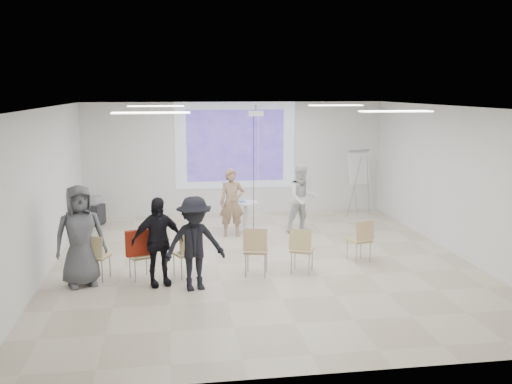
{
  "coord_description": "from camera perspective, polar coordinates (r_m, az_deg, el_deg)",
  "views": [
    {
      "loc": [
        -1.71,
        -10.58,
        3.34
      ],
      "look_at": [
        0.0,
        0.8,
        1.25
      ],
      "focal_mm": 40.0,
      "sensor_mm": 36.0,
      "label": 1
    }
  ],
  "objects": [
    {
      "name": "pedestal_table",
      "position": [
        13.52,
        -1.02,
        -2.26
      ],
      "size": [
        0.71,
        0.71,
        0.72
      ],
      "rotation": [
        0.0,
        0.0,
        0.25
      ],
      "color": "silver",
      "rests_on": "floor"
    },
    {
      "name": "flipchart_easel",
      "position": [
        15.2,
        10.27,
        2.42
      ],
      "size": [
        0.73,
        0.58,
        1.77
      ],
      "rotation": [
        0.0,
        0.0,
        0.33
      ],
      "color": "gray",
      "rests_on": "floor"
    },
    {
      "name": "audience_outer",
      "position": [
        10.14,
        -17.22,
        -3.63
      ],
      "size": [
        1.11,
        0.92,
        1.96
      ],
      "primitive_type": "imported",
      "rotation": [
        0.0,
        0.0,
        0.35
      ],
      "color": "#57575C",
      "rests_on": "floor"
    },
    {
      "name": "projection_image",
      "position": [
        15.22,
        -2.06,
        4.66
      ],
      "size": [
        2.6,
        0.01,
        1.9
      ],
      "primitive_type": "cube",
      "color": "#4831A6",
      "rests_on": "wall_back"
    },
    {
      "name": "wall_right",
      "position": [
        12.19,
        19.78,
        1.0
      ],
      "size": [
        0.1,
        9.0,
        3.0
      ],
      "primitive_type": "cube",
      "color": "silver",
      "rests_on": "floor"
    },
    {
      "name": "chair_far_left",
      "position": [
        10.43,
        -15.78,
        -5.97
      ],
      "size": [
        0.5,
        0.52,
        0.83
      ],
      "rotation": [
        0.0,
        0.0,
        -0.34
      ],
      "color": "tan",
      "rests_on": "floor"
    },
    {
      "name": "wall_back",
      "position": [
        15.34,
        -2.08,
        3.39
      ],
      "size": [
        8.0,
        0.1,
        3.0
      ],
      "primitive_type": "cube",
      "color": "silver",
      "rests_on": "floor"
    },
    {
      "name": "wall_left",
      "position": [
        10.99,
        -20.7,
        -0.01
      ],
      "size": [
        0.1,
        9.0,
        3.0
      ],
      "primitive_type": "cube",
      "color": "silver",
      "rests_on": "floor"
    },
    {
      "name": "fluor_panel_ne",
      "position": [
        13.12,
        7.97,
        8.58
      ],
      "size": [
        1.2,
        0.3,
        0.02
      ],
      "primitive_type": "cube",
      "color": "white",
      "rests_on": "ceiling"
    },
    {
      "name": "fluor_panel_nw",
      "position": [
        12.59,
        -9.97,
        8.45
      ],
      "size": [
        1.2,
        0.3,
        0.02
      ],
      "primitive_type": "cube",
      "color": "white",
      "rests_on": "ceiling"
    },
    {
      "name": "floor",
      "position": [
        11.24,
        0.61,
        -7.26
      ],
      "size": [
        8.0,
        9.0,
        0.1
      ],
      "primitive_type": "cube",
      "color": "beige",
      "rests_on": "ground"
    },
    {
      "name": "laptop",
      "position": [
        10.37,
        -7.05,
        -5.9
      ],
      "size": [
        0.38,
        0.34,
        0.02
      ],
      "primitive_type": "imported",
      "rotation": [
        0.0,
        0.0,
        3.56
      ],
      "color": "black",
      "rests_on": "chair_left_inner"
    },
    {
      "name": "projection_halo",
      "position": [
        15.24,
        -2.06,
        4.67
      ],
      "size": [
        3.2,
        0.01,
        2.3
      ],
      "primitive_type": "cube",
      "color": "silver",
      "rests_on": "wall_back"
    },
    {
      "name": "red_jacket",
      "position": [
        10.09,
        -11.59,
        -4.98
      ],
      "size": [
        0.48,
        0.27,
        0.45
      ],
      "primitive_type": "cube",
      "rotation": [
        0.0,
        0.0,
        0.36
      ],
      "color": "maroon",
      "rests_on": "chair_left_mid"
    },
    {
      "name": "chair_left_mid",
      "position": [
        10.29,
        -11.36,
        -6.01
      ],
      "size": [
        0.51,
        0.52,
        0.82
      ],
      "rotation": [
        0.0,
        0.0,
        0.36
      ],
      "color": "tan",
      "rests_on": "floor"
    },
    {
      "name": "chair_right_inner",
      "position": [
        10.43,
        4.55,
        -5.49
      ],
      "size": [
        0.54,
        0.56,
        0.86
      ],
      "rotation": [
        0.0,
        0.0,
        -0.42
      ],
      "color": "tan",
      "rests_on": "floor"
    },
    {
      "name": "fluor_panel_sw",
      "position": [
        9.1,
        -10.46,
        7.79
      ],
      "size": [
        1.2,
        0.3,
        0.02
      ],
      "primitive_type": "cube",
      "color": "white",
      "rests_on": "ceiling"
    },
    {
      "name": "chair_center",
      "position": [
        10.26,
        -0.02,
        -5.56
      ],
      "size": [
        0.52,
        0.55,
        0.91
      ],
      "rotation": [
        0.0,
        0.0,
        -0.25
      ],
      "color": "tan",
      "rests_on": "floor"
    },
    {
      "name": "chair_right_far",
      "position": [
        11.28,
        10.48,
        -4.48
      ],
      "size": [
        0.49,
        0.51,
        0.84
      ],
      "rotation": [
        0.0,
        0.0,
        0.26
      ],
      "color": "tan",
      "rests_on": "floor"
    },
    {
      "name": "controller_left",
      "position": [
        13.19,
        -1.78,
        0.79
      ],
      "size": [
        0.04,
        0.12,
        0.04
      ],
      "primitive_type": "cube",
      "rotation": [
        0.0,
        0.0,
        0.02
      ],
      "color": "white",
      "rests_on": "player_left"
    },
    {
      "name": "ceiling_projector",
      "position": [
        12.23,
        -0.02,
        7.24
      ],
      "size": [
        0.3,
        0.25,
        3.0
      ],
      "color": "white",
      "rests_on": "ceiling"
    },
    {
      "name": "controller_right",
      "position": [
        13.54,
        3.7,
        1.16
      ],
      "size": [
        0.07,
        0.14,
        0.04
      ],
      "primitive_type": "cube",
      "rotation": [
        0.0,
        0.0,
        0.19
      ],
      "color": "white",
      "rests_on": "player_right"
    },
    {
      "name": "player_right",
      "position": [
        13.39,
        4.67,
        -0.3
      ],
      "size": [
        0.97,
        0.83,
        1.77
      ],
      "primitive_type": "imported",
      "rotation": [
        0.0,
        0.0,
        0.19
      ],
      "color": "white",
      "rests_on": "floor"
    },
    {
      "name": "ceiling",
      "position": [
        10.73,
        0.64,
        8.74
      ],
      "size": [
        8.0,
        9.0,
        0.1
      ],
      "primitive_type": "cube",
      "color": "white",
      "rests_on": "wall_back"
    },
    {
      "name": "audience_mid",
      "position": [
        9.56,
        -6.17,
        -4.54
      ],
      "size": [
        1.28,
        0.87,
        1.81
      ],
      "primitive_type": "imported",
      "rotation": [
        0.0,
        0.0,
        0.21
      ],
      "color": "black",
      "rests_on": "floor"
    },
    {
      "name": "player_left",
      "position": [
        12.98,
        -2.43,
        -0.63
      ],
      "size": [
        0.65,
        0.45,
        1.77
      ],
      "primitive_type": "imported",
      "rotation": [
        0.0,
        0.0,
        0.02
      ],
      "color": "#A48065",
      "rests_on": "floor"
    },
    {
      "name": "chair_left_inner",
      "position": [
        10.27,
        -6.87,
        -5.78
      ],
      "size": [
        0.54,
        0.56,
        0.86
      ],
      "rotation": [
        0.0,
        0.0,
        0.42
      ],
      "color": "tan",
      "rests_on": "floor"
    },
    {
      "name": "audience_left",
      "position": [
        9.87,
        -9.84,
        -4.27
      ],
      "size": [
        1.17,
        0.9,
        1.77
      ],
      "primitive_type": "imported",
      "rotation": [
        0.0,
        0.0,
        0.31
      ],
      "color": "black",
      "rests_on": "floor"
    },
    {
      "name": "av_cart",
      "position": [
        14.72,
        -15.99,
        -1.89
      ],
      "size": [
        0.6,
        0.56,
        0.73
      ],
      "rotation": [
        0.0,
        0.0,
        -0.42
      ],
      "color": "black",
      "rests_on": "floor"
    },
    {
      "name": "fluor_panel_se",
      "position": [
        9.82,
        13.79,
        7.84
      ],
      "size": [
        1.2,
        0.3,
        0.02
      ],
      "primitive_type": "cube",
      "color": "white",
      "rests_on": "ceiling"
    }
  ]
}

